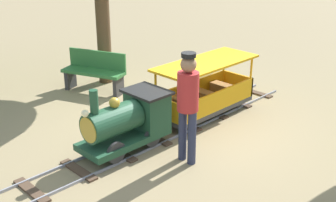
{
  "coord_description": "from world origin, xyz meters",
  "views": [
    {
      "loc": [
        -4.59,
        4.87,
        3.18
      ],
      "look_at": [
        0.0,
        0.29,
        0.55
      ],
      "focal_mm": 46.57,
      "sensor_mm": 36.0,
      "label": 1
    }
  ],
  "objects_px": {
    "conductor_person": "(188,100)",
    "park_bench": "(95,72)",
    "passenger_car": "(205,94)",
    "locomotive": "(128,120)"
  },
  "relations": [
    {
      "from": "locomotive",
      "to": "conductor_person",
      "type": "xyz_separation_m",
      "value": [
        -0.87,
        -0.36,
        0.47
      ]
    },
    {
      "from": "locomotive",
      "to": "passenger_car",
      "type": "bearing_deg",
      "value": -90.0
    },
    {
      "from": "conductor_person",
      "to": "park_bench",
      "type": "height_order",
      "value": "conductor_person"
    },
    {
      "from": "conductor_person",
      "to": "park_bench",
      "type": "xyz_separation_m",
      "value": [
        3.28,
        -0.78,
        -0.54
      ]
    },
    {
      "from": "park_bench",
      "to": "locomotive",
      "type": "bearing_deg",
      "value": 154.77
    },
    {
      "from": "passenger_car",
      "to": "conductor_person",
      "type": "bearing_deg",
      "value": 121.67
    },
    {
      "from": "passenger_car",
      "to": "conductor_person",
      "type": "distance_m",
      "value": 1.73
    },
    {
      "from": "passenger_car",
      "to": "park_bench",
      "type": "relative_size",
      "value": 1.48
    },
    {
      "from": "passenger_car",
      "to": "park_bench",
      "type": "bearing_deg",
      "value": 14.43
    },
    {
      "from": "locomotive",
      "to": "conductor_person",
      "type": "relative_size",
      "value": 0.89
    }
  ]
}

